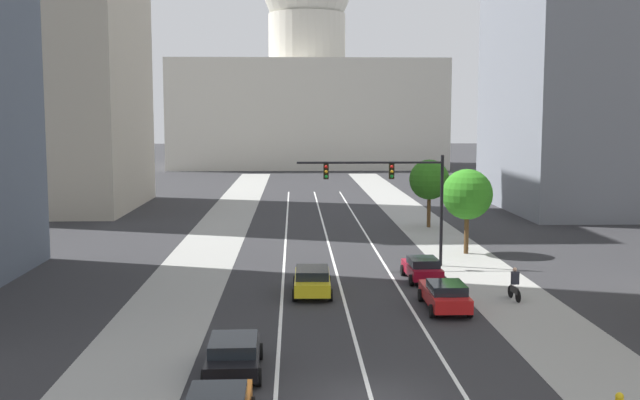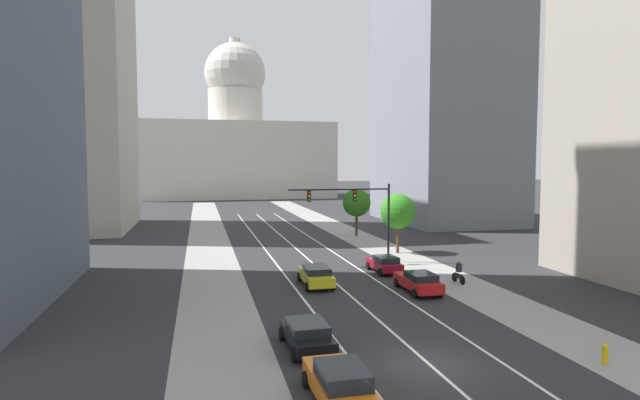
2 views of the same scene
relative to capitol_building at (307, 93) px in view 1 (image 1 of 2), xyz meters
The scene contains 15 objects.
ground_plane 80.41m from the capitol_building, 90.00° to the right, with size 400.00×400.00×0.00m, color #2B2B2D.
sidewalk_left 85.79m from the capitol_building, 95.95° to the right, with size 4.68×130.00×0.01m, color gray.
sidewalk_right 85.79m from the capitol_building, 84.05° to the right, with size 4.68×130.00×0.01m, color gray.
lane_stripe_left 95.28m from the capitol_building, 91.96° to the right, with size 0.16×90.00×0.01m, color white.
lane_stripe_center 95.22m from the capitol_building, 90.00° to the right, with size 0.16×90.00×0.01m, color white.
lane_stripe_right 95.28m from the capitol_building, 88.04° to the right, with size 0.16×90.00×0.01m, color white.
capitol_building is the anchor object (origin of this frame).
car_yellow 104.72m from the capitol_building, 90.89° to the right, with size 2.15×4.81×1.46m.
car_black 117.01m from the capitol_building, 92.38° to the right, with size 2.20×4.38×1.33m.
car_red 108.24m from the capitol_building, 87.42° to the right, with size 2.03×4.72×1.43m.
car_crimson 101.71m from the capitol_building, 87.25° to the right, with size 2.06×4.06×1.37m.
traffic_signal_mast 97.04m from the capitol_building, 87.72° to the right, with size 9.23×0.39×7.07m.
cyclist 106.76m from the capitol_building, 85.23° to the right, with size 0.38×1.70×1.72m.
street_tree_mid_right 80.88m from the capitol_building, 83.57° to the right, with size 3.43×3.43×5.82m.
street_tree_far_right 93.31m from the capitol_building, 84.22° to the right, with size 3.48×3.48×5.89m.
Camera 1 is at (-2.58, -24.00, 9.46)m, focal length 42.14 mm.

